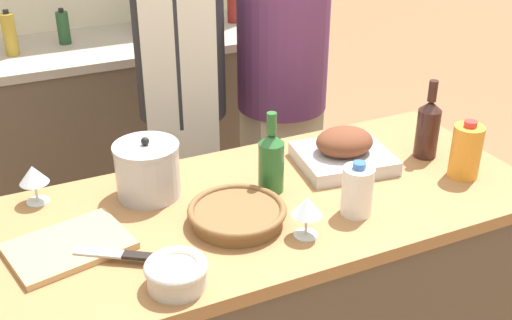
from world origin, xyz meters
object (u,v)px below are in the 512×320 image
(wicker_basket, at_px, (237,214))
(wine_glass_right, at_px, (33,176))
(stock_pot, at_px, (148,170))
(cutting_board, at_px, (69,245))
(person_cook_guest, at_px, (282,82))
(wine_bottle_dark, at_px, (271,161))
(stand_mixer, at_px, (154,10))
(wine_glass_left, at_px, (307,207))
(wine_bottle_green, at_px, (428,127))
(juice_jug, at_px, (466,151))
(condiment_bottle_tall, at_px, (233,9))
(roasting_pan, at_px, (344,151))
(milk_jug, at_px, (357,190))
(condiment_bottle_short, at_px, (63,28))
(condiment_bottle_extra, at_px, (10,34))
(knife_chef, at_px, (116,254))
(person_cook_aproned, at_px, (182,86))
(mixing_bowl, at_px, (176,273))

(wicker_basket, bearing_deg, wine_glass_right, 144.22)
(stock_pot, xyz_separation_m, wine_glass_right, (-0.31, 0.10, 0.00))
(cutting_board, height_order, person_cook_guest, person_cook_guest)
(wicker_basket, height_order, wine_bottle_dark, wine_bottle_dark)
(stand_mixer, bearing_deg, wine_glass_left, -95.03)
(wine_bottle_green, height_order, person_cook_guest, person_cook_guest)
(juice_jug, bearing_deg, person_cook_guest, 99.05)
(wine_glass_left, relative_size, condiment_bottle_tall, 0.78)
(stand_mixer, relative_size, condiment_bottle_tall, 1.87)
(roasting_pan, height_order, milk_jug, milk_jug)
(milk_jug, distance_m, condiment_bottle_short, 1.87)
(juice_jug, height_order, condiment_bottle_extra, condiment_bottle_extra)
(milk_jug, bearing_deg, stand_mixer, 90.67)
(condiment_bottle_short, bearing_deg, stock_pot, -91.18)
(cutting_board, relative_size, wine_bottle_dark, 1.33)
(condiment_bottle_short, bearing_deg, person_cook_guest, -48.54)
(cutting_board, xyz_separation_m, knife_chef, (0.10, -0.11, 0.01))
(wine_bottle_green, bearing_deg, wine_bottle_dark, 178.52)
(condiment_bottle_short, bearing_deg, wine_glass_left, -81.35)
(person_cook_aproned, bearing_deg, stock_pot, -97.68)
(wicker_basket, bearing_deg, stand_mixer, 79.98)
(knife_chef, distance_m, person_cook_guest, 1.31)
(cutting_board, bearing_deg, condiment_bottle_short, 79.72)
(wine_glass_left, bearing_deg, person_cook_guest, 65.99)
(wine_bottle_dark, bearing_deg, milk_jug, -53.65)
(mixing_bowl, bearing_deg, condiment_bottle_short, 87.14)
(wine_bottle_green, xyz_separation_m, condiment_bottle_extra, (-1.11, 1.54, 0.04))
(condiment_bottle_extra, bearing_deg, mixing_bowl, -85.30)
(wine_bottle_green, bearing_deg, roasting_pan, 167.67)
(milk_jug, height_order, person_cook_guest, person_cook_guest)
(cutting_board, bearing_deg, condiment_bottle_extra, 88.12)
(wicker_basket, distance_m, condiment_bottle_tall, 1.88)
(cutting_board, bearing_deg, person_cook_aproned, 54.69)
(wine_bottle_green, xyz_separation_m, condiment_bottle_short, (-0.86, 1.61, 0.02))
(wine_bottle_green, relative_size, condiment_bottle_short, 1.55)
(wine_glass_right, height_order, condiment_bottle_extra, condiment_bottle_extra)
(milk_jug, relative_size, wine_glass_left, 1.34)
(wine_bottle_dark, bearing_deg, condiment_bottle_tall, 70.38)
(mixing_bowl, height_order, wine_glass_left, wine_glass_left)
(wicker_basket, xyz_separation_m, cutting_board, (-0.44, 0.07, -0.02))
(juice_jug, distance_m, wine_bottle_dark, 0.61)
(condiment_bottle_short, xyz_separation_m, condiment_bottle_extra, (-0.25, -0.07, 0.02))
(stock_pot, xyz_separation_m, milk_jug, (0.50, -0.34, -0.01))
(mixing_bowl, xyz_separation_m, juice_jug, (0.98, 0.14, 0.05))
(wicker_basket, xyz_separation_m, condiment_bottle_extra, (-0.39, 1.65, 0.11))
(juice_jug, distance_m, person_cook_guest, 0.95)
(knife_chef, relative_size, person_cook_aproned, 0.11)
(cutting_board, bearing_deg, juice_jug, -6.09)
(person_cook_guest, bearing_deg, cutting_board, -143.35)
(milk_jug, distance_m, wine_glass_left, 0.19)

